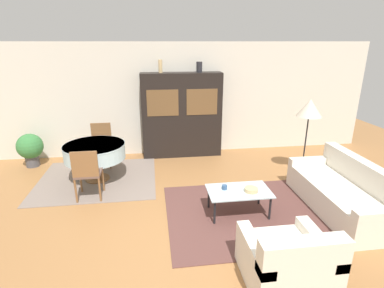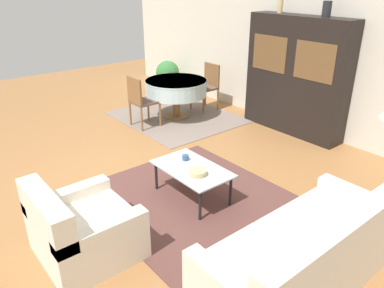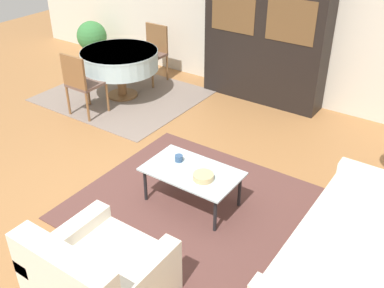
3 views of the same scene
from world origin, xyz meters
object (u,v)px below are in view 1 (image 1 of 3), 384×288
object	(u,v)px
floor_lamp	(310,110)
bowl	(251,190)
dining_chair_near	(87,171)
potted_plant	(30,148)
couch	(344,193)
vase_tall	(160,66)
coffee_table	(239,193)
dining_table	(95,152)
display_cabinet	(182,115)
cup	(224,187)
vase_short	(199,67)
armchair	(288,262)
dining_chair_far	(101,142)

from	to	relation	value
floor_lamp	bowl	bearing A→B (deg)	-139.01
dining_chair_near	potted_plant	size ratio (longest dim) A/B	1.25
couch	vase_tall	size ratio (longest dim) A/B	7.14
coffee_table	dining_table	xyz separation A→B (m)	(-2.50, 1.65, 0.22)
coffee_table	display_cabinet	bearing A→B (deg)	102.41
dining_chair_near	vase_tall	world-z (taller)	vase_tall
coffee_table	potted_plant	size ratio (longest dim) A/B	1.33
couch	dining_chair_near	world-z (taller)	dining_chair_near
couch	display_cabinet	distance (m)	3.87
cup	bowl	bearing A→B (deg)	-18.34
cup	display_cabinet	bearing A→B (deg)	98.28
vase_tall	floor_lamp	bearing A→B (deg)	-27.38
display_cabinet	vase_short	world-z (taller)	vase_short
dining_chair_near	armchair	bearing A→B (deg)	-41.80
couch	floor_lamp	world-z (taller)	floor_lamp
dining_chair_near	floor_lamp	bearing A→B (deg)	6.86
dining_table	vase_short	distance (m)	3.01
armchair	potted_plant	xyz separation A→B (m)	(-4.21, 4.11, 0.14)
cup	bowl	xyz separation A→B (m)	(0.40, -0.13, -0.00)
dining_chair_far	display_cabinet	bearing A→B (deg)	-168.68
dining_chair_far	potted_plant	xyz separation A→B (m)	(-1.57, 0.11, -0.11)
coffee_table	dining_chair_near	xyz separation A→B (m)	(-2.50, 0.83, 0.16)
dining_chair_far	floor_lamp	size ratio (longest dim) A/B	0.59
dining_chair_far	cup	size ratio (longest dim) A/B	10.96
display_cabinet	dining_chair_near	size ratio (longest dim) A/B	2.14
couch	dining_chair_far	xyz separation A→B (m)	(-4.28, 2.57, 0.25)
dining_table	cup	bearing A→B (deg)	-34.59
dining_table	couch	bearing A→B (deg)	-22.20
bowl	cup	bearing A→B (deg)	161.66
floor_lamp	vase_tall	bearing A→B (deg)	152.62
bowl	armchair	bearing A→B (deg)	-91.74
cup	couch	bearing A→B (deg)	-4.98
armchair	coffee_table	world-z (taller)	armchair
dining_chair_far	vase_tall	distance (m)	2.17
potted_plant	floor_lamp	bearing A→B (deg)	-11.83
vase_tall	dining_table	bearing A→B (deg)	-139.53
coffee_table	vase_tall	distance (m)	3.53
dining_chair_far	potted_plant	world-z (taller)	dining_chair_far
vase_short	cup	bearing A→B (deg)	-90.30
vase_short	vase_tall	bearing A→B (deg)	180.00
armchair	vase_short	xyz separation A→B (m)	(-0.34, 4.38, 1.84)
dining_table	potted_plant	xyz separation A→B (m)	(-1.57, 0.93, -0.17)
armchair	bowl	bearing A→B (deg)	88.26
vase_tall	vase_short	distance (m)	0.89
coffee_table	cup	size ratio (longest dim) A/B	11.72
vase_tall	vase_short	bearing A→B (deg)	0.00
floor_lamp	coffee_table	bearing A→B (deg)	-143.23
couch	armchair	world-z (taller)	couch
coffee_table	display_cabinet	distance (m)	2.98
couch	vase_short	world-z (taller)	vase_short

